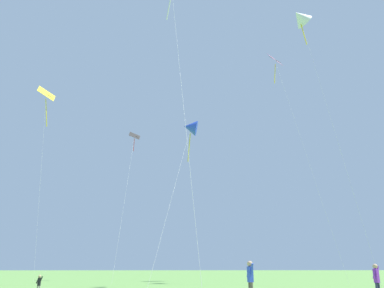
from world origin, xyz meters
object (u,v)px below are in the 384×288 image
at_px(kite_pink_low, 276,67).
at_px(person_foreground_watcher, 250,278).
at_px(kite_white_distant, 300,17).
at_px(kite_yellow_diamond, 46,102).
at_px(kite_blue_delta, 190,128).
at_px(kite_black_large, 134,142).
at_px(person_in_red_shirt, 377,279).
at_px(person_child_small, 39,284).

xyz_separation_m(kite_pink_low, person_foreground_watcher, (-9.84, -27.50, -24.44)).
distance_m(kite_white_distant, kite_yellow_diamond, 31.81).
height_order(kite_white_distant, kite_blue_delta, kite_white_distant).
bearing_deg(kite_black_large, kite_yellow_diamond, -174.33).
distance_m(kite_white_distant, person_foreground_watcher, 36.60).
relative_size(kite_black_large, person_in_red_shirt, 11.46).
height_order(kite_blue_delta, kite_black_large, kite_black_large).
bearing_deg(kite_yellow_diamond, kite_pink_low, -3.76).
bearing_deg(person_child_small, kite_white_distant, 38.40).
bearing_deg(kite_black_large, kite_blue_delta, -68.75).
distance_m(kite_black_large, person_in_red_shirt, 36.09).
bearing_deg(kite_pink_low, person_foreground_watcher, -109.70).
height_order(kite_white_distant, person_foreground_watcher, kite_white_distant).
distance_m(kite_yellow_diamond, person_child_small, 33.05).
xyz_separation_m(kite_yellow_diamond, person_foreground_watcher, (18.59, -29.37, -19.77)).
relative_size(kite_black_large, person_foreground_watcher, 10.70).
bearing_deg(kite_yellow_diamond, kite_white_distant, -15.07).
bearing_deg(kite_yellow_diamond, kite_black_large, 5.67).
xyz_separation_m(kite_pink_low, kite_yellow_diamond, (-28.44, 1.87, -4.68)).
relative_size(kite_black_large, person_child_small, 17.18).
bearing_deg(kite_white_distant, kite_pink_low, 102.32).
relative_size(person_child_small, person_foreground_watcher, 0.62).
xyz_separation_m(person_child_small, person_foreground_watcher, (9.87, -4.66, 0.38)).
bearing_deg(kite_pink_low, person_in_red_shirt, -98.88).
relative_size(kite_blue_delta, kite_black_large, 0.76).
relative_size(kite_white_distant, person_child_small, 28.84).
xyz_separation_m(kite_blue_delta, person_child_small, (-8.19, -10.00, -12.04)).
height_order(kite_yellow_diamond, person_child_small, kite_yellow_diamond).
relative_size(kite_pink_low, person_foreground_watcher, 16.60).
xyz_separation_m(kite_blue_delta, kite_black_large, (-6.14, 15.78, 3.50)).
bearing_deg(kite_black_large, kite_white_distant, -25.57).
relative_size(kite_white_distant, kite_yellow_diamond, 1.30).
relative_size(kite_pink_low, kite_black_large, 1.55).
bearing_deg(person_foreground_watcher, person_child_small, 154.72).
bearing_deg(person_foreground_watcher, kite_pink_low, 70.30).
xyz_separation_m(kite_pink_low, kite_blue_delta, (-11.52, -12.84, -12.78)).
bearing_deg(kite_white_distant, kite_yellow_diamond, 164.93).
distance_m(kite_pink_low, person_foreground_watcher, 38.09).
relative_size(person_in_red_shirt, person_foreground_watcher, 0.93).
bearing_deg(kite_blue_delta, person_child_small, -129.32).
relative_size(kite_pink_low, person_in_red_shirt, 17.78).
height_order(kite_black_large, person_in_red_shirt, kite_black_large).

